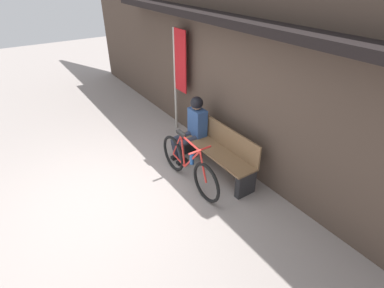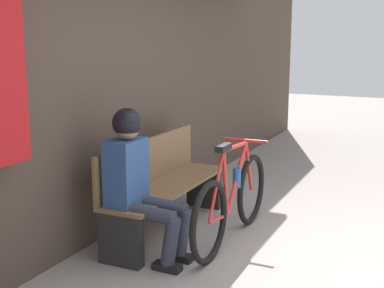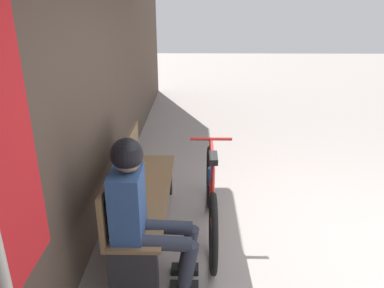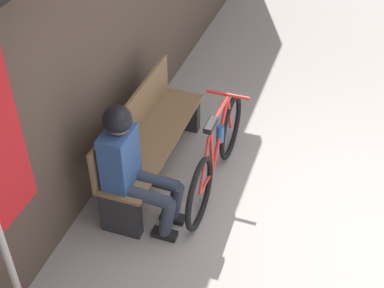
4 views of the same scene
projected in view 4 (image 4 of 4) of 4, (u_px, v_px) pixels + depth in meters
The scene contains 5 objects.
ground_plane at pixel (338, 246), 4.51m from camera, with size 24.00×24.00×0.00m, color gray.
storefront_wall at pixel (69, 26), 4.03m from camera, with size 12.00×0.56×3.20m.
park_bench_near at pixel (149, 141), 4.98m from camera, with size 1.67×0.42×0.84m.
bicycle at pixel (216, 155), 4.87m from camera, with size 1.64×0.40×0.89m.
person_seated at pixel (131, 161), 4.31m from camera, with size 0.34×0.63×1.20m.
Camera 4 is at (-3.20, 0.21, 3.50)m, focal length 50.00 mm.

